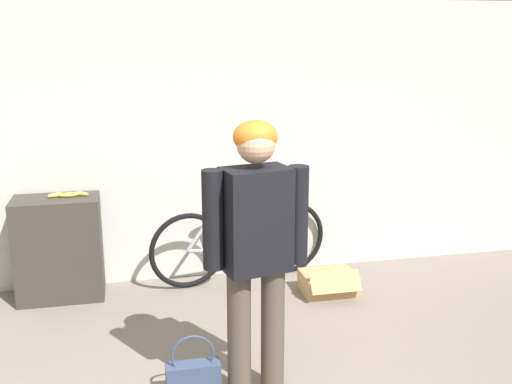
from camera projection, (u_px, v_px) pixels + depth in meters
wall_back at (182, 144)px, 5.52m from camera, size 8.00×0.07×2.60m
side_shelf at (59, 248)px, 5.25m from camera, size 0.73×0.42×0.91m
person at (256, 237)px, 3.65m from camera, size 0.66×0.33×1.78m
bicycle at (240, 242)px, 5.65m from camera, size 1.73×0.46×0.79m
banana at (68, 195)px, 5.17m from camera, size 0.36×0.10×0.04m
handbag at (193, 377)px, 3.84m from camera, size 0.35×0.12×0.43m
cardboard_box at (329, 283)px, 5.43m from camera, size 0.48×0.43×0.26m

